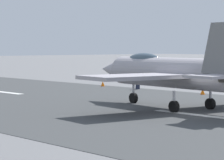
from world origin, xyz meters
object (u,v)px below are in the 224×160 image
fighter_jet (174,72)px  marker_cone_mid (203,92)px  marker_cone_far (103,84)px  crew_person (138,80)px

fighter_jet → marker_cone_mid: bearing=-58.6°
marker_cone_mid → marker_cone_far: size_ratio=1.00×
fighter_jet → marker_cone_far: bearing=-27.0°
fighter_jet → marker_cone_far: fighter_jet is taller
crew_person → marker_cone_far: bearing=1.0°
marker_cone_mid → marker_cone_far: same height
fighter_jet → marker_cone_far: size_ratio=30.55×
marker_cone_mid → marker_cone_far: 13.76m
fighter_jet → crew_person: size_ratio=9.67×
fighter_jet → marker_cone_mid: 12.10m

